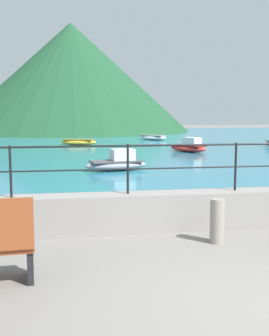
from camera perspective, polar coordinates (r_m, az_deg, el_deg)
The scene contains 10 objects.
ground_plane at distance 5.42m, azimuth 15.76°, elevation -16.61°, with size 120.00×120.00×0.00m, color slate.
promenade_wall at distance 8.17m, azimuth 6.27°, elevation -5.55°, with size 20.00×0.56×0.70m, color gray.
railing at distance 8.01m, azimuth 6.37°, elevation 1.29°, with size 18.44×0.04×0.90m.
lake_water at distance 30.45m, azimuth -5.31°, elevation 3.41°, with size 64.00×44.32×0.06m, color teal.
hill_main at distance 46.96m, azimuth -8.27°, elevation 11.63°, with size 24.72×24.72×11.24m, color #1E4C2D.
bollard at distance 7.40m, azimuth 10.79°, elevation -6.84°, with size 0.24×0.24×0.75m, color gray.
boat_0 at distance 22.86m, azimuth 7.14°, elevation 2.78°, with size 2.01×2.42×0.76m.
boat_1 at distance 27.51m, azimuth -7.35°, elevation 3.42°, with size 2.47×1.63×0.36m.
boat_2 at distance 32.00m, azimuth 2.42°, elevation 4.04°, with size 2.24×2.28×0.36m.
boat_7 at distance 15.67m, azimuth -2.27°, elevation 0.68°, with size 2.42×1.27×0.76m.
Camera 1 is at (-2.17, -4.46, 2.19)m, focal length 46.50 mm.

